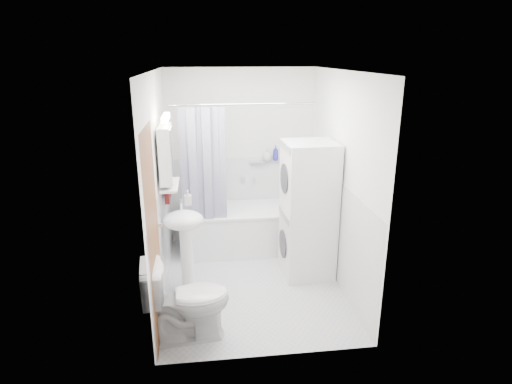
{
  "coord_description": "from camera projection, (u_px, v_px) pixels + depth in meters",
  "views": [
    {
      "loc": [
        -0.52,
        -4.43,
        2.56
      ],
      "look_at": [
        0.06,
        0.15,
        1.07
      ],
      "focal_mm": 30.0,
      "sensor_mm": 36.0,
      "label": 1
    }
  ],
  "objects": [
    {
      "name": "shelf",
      "position": [
        170.0,
        185.0,
        4.65
      ],
      "size": [
        0.18,
        0.54,
        0.02
      ],
      "primitive_type": "cube",
      "color": "silver",
      "rests_on": "room_walls"
    },
    {
      "name": "shampoo_a",
      "position": [
        267.0,
        156.0,
        5.87
      ],
      "size": [
        0.13,
        0.17,
        0.13
      ],
      "primitive_type": "imported",
      "color": "gray",
      "rests_on": "shower_caddy"
    },
    {
      "name": "medicine_cabinet",
      "position": [
        166.0,
        152.0,
        4.54
      ],
      "size": [
        0.13,
        0.5,
        0.71
      ],
      "color": "white",
      "rests_on": "room_walls"
    },
    {
      "name": "tub_spout",
      "position": [
        254.0,
        178.0,
        5.95
      ],
      "size": [
        0.04,
        0.12,
        0.04
      ],
      "primitive_type": "cylinder",
      "rotation": [
        1.57,
        0.0,
        0.0
      ],
      "color": "silver",
      "rests_on": "room_walls"
    },
    {
      "name": "shower_curtain",
      "position": [
        204.0,
        168.0,
        5.17
      ],
      "size": [
        0.55,
        0.02,
        1.45
      ],
      "color": "#15184B",
      "rests_on": "curtain_rod"
    },
    {
      "name": "door",
      "position": [
        160.0,
        225.0,
        4.09
      ],
      "size": [
        0.05,
        2.0,
        2.0
      ],
      "color": "brown",
      "rests_on": "ground"
    },
    {
      "name": "wainscot",
      "position": [
        249.0,
        225.0,
        5.12
      ],
      "size": [
        1.98,
        2.58,
        2.58
      ],
      "color": "white",
      "rests_on": "ground"
    },
    {
      "name": "curtain_rod",
      "position": [
        243.0,
        104.0,
        4.99
      ],
      "size": [
        1.72,
        0.02,
        0.02
      ],
      "primitive_type": "cylinder",
      "rotation": [
        0.0,
        1.57,
        0.0
      ],
      "color": "silver",
      "rests_on": "room_walls"
    },
    {
      "name": "soap_pump",
      "position": [
        188.0,
        202.0,
        4.89
      ],
      "size": [
        0.08,
        0.17,
        0.08
      ],
      "primitive_type": "imported",
      "color": "gray",
      "rests_on": "sink"
    },
    {
      "name": "shelf_cup",
      "position": [
        170.0,
        176.0,
        4.74
      ],
      "size": [
        0.1,
        0.09,
        0.1
      ],
      "primitive_type": "imported",
      "color": "gray",
      "rests_on": "shelf"
    },
    {
      "name": "shampoo_b",
      "position": [
        275.0,
        157.0,
        5.89
      ],
      "size": [
        0.08,
        0.21,
        0.08
      ],
      "primitive_type": "imported",
      "color": "#29269A",
      "rests_on": "shower_caddy"
    },
    {
      "name": "room_walls",
      "position": [
        252.0,
        159.0,
        4.57
      ],
      "size": [
        2.6,
        2.6,
        2.6
      ],
      "color": "white",
      "rests_on": "ground"
    },
    {
      "name": "toilet",
      "position": [
        187.0,
        300.0,
        3.94
      ],
      "size": [
        0.84,
        0.53,
        0.78
      ],
      "primitive_type": "imported",
      "rotation": [
        0.0,
        0.0,
        1.67
      ],
      "color": "white",
      "rests_on": "ground"
    },
    {
      "name": "bathtub",
      "position": [
        242.0,
        227.0,
        5.8
      ],
      "size": [
        1.54,
        0.73,
        0.59
      ],
      "color": "white",
      "rests_on": "ground"
    },
    {
      "name": "towel",
      "position": [
        166.0,
        162.0,
        4.82
      ],
      "size": [
        0.07,
        0.36,
        0.87
      ],
      "color": "#571414",
      "rests_on": "room_walls"
    },
    {
      "name": "washer_dryer",
      "position": [
        308.0,
        210.0,
        5.01
      ],
      "size": [
        0.6,
        0.59,
        1.62
      ],
      "rotation": [
        0.0,
        0.0,
        0.04
      ],
      "color": "white",
      "rests_on": "ground"
    },
    {
      "name": "floor",
      "position": [
        252.0,
        282.0,
        5.03
      ],
      "size": [
        2.6,
        2.6,
        0.0
      ],
      "primitive_type": "plane",
      "color": "silver",
      "rests_on": "ground"
    },
    {
      "name": "sink",
      "position": [
        184.0,
        232.0,
        4.66
      ],
      "size": [
        0.44,
        0.37,
        1.04
      ],
      "color": "white",
      "rests_on": "ground"
    },
    {
      "name": "shower_caddy",
      "position": [
        257.0,
        162.0,
        5.87
      ],
      "size": [
        0.22,
        0.06,
        0.02
      ],
      "primitive_type": "cube",
      "color": "silver",
      "rests_on": "room_walls"
    },
    {
      "name": "shelf_bottle",
      "position": [
        169.0,
        185.0,
        4.49
      ],
      "size": [
        0.07,
        0.18,
        0.07
      ],
      "primitive_type": "imported",
      "color": "gray",
      "rests_on": "shelf"
    }
  ]
}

